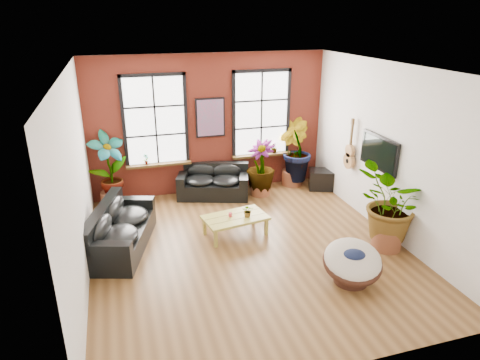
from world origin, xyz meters
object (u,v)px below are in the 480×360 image
object	(u,v)px
sofa_left	(118,230)
papasan_chair	(352,262)
sofa_back	(213,182)
coffee_table	(235,219)

from	to	relation	value
sofa_left	papasan_chair	xyz separation A→B (m)	(3.81, -2.36, -0.00)
sofa_back	coffee_table	bearing A→B (deg)	-73.11
coffee_table	papasan_chair	size ratio (longest dim) A/B	1.10
sofa_left	papasan_chair	distance (m)	4.48
coffee_table	papasan_chair	world-z (taller)	papasan_chair
sofa_left	papasan_chair	world-z (taller)	sofa_left
sofa_back	coffee_table	world-z (taller)	sofa_back
sofa_back	papasan_chair	xyz separation A→B (m)	(1.41, -4.39, 0.02)
sofa_left	papasan_chair	bearing A→B (deg)	-104.68
sofa_back	coffee_table	size ratio (longest dim) A/B	1.37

